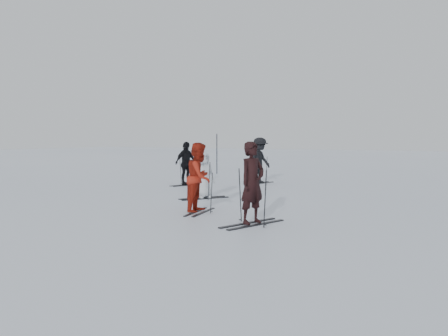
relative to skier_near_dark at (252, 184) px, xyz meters
The scene contains 12 objects.
ground 3.99m from the skier_near_dark, 135.03° to the left, with size 120.00×120.00×0.00m, color silver.
skier_near_dark is the anchor object (origin of this frame).
skier_red 2.11m from the skier_near_dark, 156.84° to the left, with size 0.90×0.70×1.86m, color #9D2011.
skier_grey 4.55m from the skier_near_dark, 135.12° to the left, with size 0.74×0.48×1.51m, color silver.
skier_uphill_left 8.70m from the skier_near_dark, 133.29° to the left, with size 1.07×0.44×1.82m, color black.
skier_uphill_far 9.19m from the skier_near_dark, 112.38° to the left, with size 1.29×0.74×2.00m, color black.
skis_near_dark 0.28m from the skier_near_dark, ahead, with size 0.97×1.84×1.34m, color black, non-canonical shape.
skis_red 2.14m from the skier_near_dark, 156.84° to the left, with size 0.81×1.54×1.12m, color black, non-canonical shape.
skis_grey 4.55m from the skier_near_dark, 135.12° to the left, with size 0.93×1.75×1.28m, color black, non-canonical shape.
skis_uphill_left 8.71m from the skier_near_dark, 133.29° to the left, with size 0.84×1.58×1.15m, color black, non-canonical shape.
skis_uphill_far 9.20m from the skier_near_dark, 112.38° to the left, with size 0.90×1.70×1.24m, color black, non-canonical shape.
piste_marker 14.27m from the skier_near_dark, 122.35° to the left, with size 0.05×0.05×2.23m, color black.
Camera 1 is at (6.90, -11.92, 2.02)m, focal length 35.00 mm.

